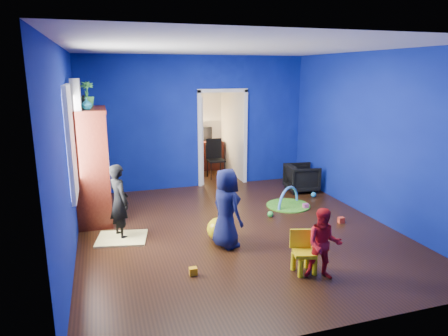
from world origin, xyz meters
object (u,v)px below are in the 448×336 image
object	(u,v)px
vase	(87,104)
study_desk	(206,155)
toddler_red	(324,244)
hopper_ball	(218,229)
play_mat	(288,205)
child_black	(119,201)
folding_chair	(216,160)
crt_tv	(94,163)
armchair	(302,178)
tv_armoire	(92,165)
kid_chair	(304,254)
child_navy	(226,208)

from	to	relation	value
vase	study_desk	world-z (taller)	vase
toddler_red	hopper_ball	distance (m)	1.79
play_mat	child_black	bearing A→B (deg)	-170.01
folding_chair	toddler_red	bearing A→B (deg)	-90.90
crt_tv	armchair	bearing A→B (deg)	6.20
tv_armoire	play_mat	size ratio (longest dim) A/B	2.33
folding_chair	hopper_ball	bearing A→B (deg)	-105.60
child_black	folding_chair	world-z (taller)	child_black
vase	folding_chair	xyz separation A→B (m)	(2.82, 2.38, -1.59)
toddler_red	tv_armoire	bearing A→B (deg)	156.46
play_mat	folding_chair	bearing A→B (deg)	107.11
kid_chair	play_mat	xyz separation A→B (m)	(0.98, 2.45, -0.24)
vase	study_desk	distance (m)	4.68
play_mat	folding_chair	size ratio (longest dim) A/B	0.91
child_black	kid_chair	distance (m)	2.92
child_navy	kid_chair	distance (m)	1.33
study_desk	tv_armoire	bearing A→B (deg)	-132.86
kid_chair	vase	bearing A→B (deg)	152.12
toddler_red	tv_armoire	distance (m)	4.11
vase	kid_chair	bearing A→B (deg)	-44.22
study_desk	folding_chair	size ratio (longest dim) A/B	0.96
child_navy	vase	world-z (taller)	vase
folding_chair	tv_armoire	bearing A→B (deg)	-143.59
crt_tv	child_navy	bearing A→B (deg)	-43.89
play_mat	armchair	bearing A→B (deg)	48.99
tv_armoire	study_desk	world-z (taller)	tv_armoire
crt_tv	folding_chair	xyz separation A→B (m)	(2.78, 2.08, -0.56)
child_navy	study_desk	distance (m)	4.90
hopper_ball	kid_chair	size ratio (longest dim) A/B	0.72
tv_armoire	crt_tv	size ratio (longest dim) A/B	2.80
vase	folding_chair	size ratio (longest dim) A/B	0.20
child_navy	vase	bearing A→B (deg)	32.76
child_black	child_navy	xyz separation A→B (m)	(1.49, -0.82, 0.01)
crt_tv	play_mat	distance (m)	3.70
hopper_ball	tv_armoire	bearing A→B (deg)	140.31
toddler_red	child_black	bearing A→B (deg)	162.76
child_navy	hopper_ball	size ratio (longest dim) A/B	3.34
child_navy	hopper_ball	distance (m)	0.49
vase	tv_armoire	world-z (taller)	vase
crt_tv	hopper_ball	bearing A→B (deg)	-40.32
child_navy	tv_armoire	bearing A→B (deg)	27.47
kid_chair	study_desk	world-z (taller)	study_desk
armchair	folding_chair	bearing A→B (deg)	48.85
tv_armoire	kid_chair	xyz separation A→B (m)	(2.59, -2.82, -0.73)
vase	child_black	bearing A→B (deg)	-59.00
crt_tv	child_black	bearing A→B (deg)	-69.93
child_navy	tv_armoire	distance (m)	2.59
child_black	vase	world-z (taller)	vase
armchair	hopper_ball	distance (m)	3.17
folding_chair	crt_tv	bearing A→B (deg)	-143.20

